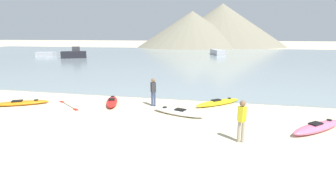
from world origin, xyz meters
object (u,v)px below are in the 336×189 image
Objects in this scene: person_near_waterline at (153,90)px; kayak_on_sand_2 at (20,103)px; kayak_on_sand_0 at (112,102)px; loose_paddle at (68,105)px; kayak_on_sand_3 at (178,112)px; moored_boat_1 at (218,52)px; moored_boat_4 at (46,54)px; kayak_on_sand_1 at (218,102)px; kayak_on_sand_4 at (317,127)px; person_near_foreground at (242,119)px; moored_boat_2 at (74,54)px.

kayak_on_sand_2 is at bearing -168.78° from person_near_waterline.
kayak_on_sand_0 is 1.15× the size of loose_paddle.
moored_boat_1 reaches higher than kayak_on_sand_3.
person_near_waterline reaches higher than kayak_on_sand_3.
moored_boat_1 is 1.61× the size of moored_boat_4.
kayak_on_sand_3 is 0.50× the size of moored_boat_1.
kayak_on_sand_2 is at bearing -166.98° from kayak_on_sand_1.
moored_boat_1 is (-6.45, 45.38, 0.43)m from kayak_on_sand_4.
person_near_foreground is 1.01× the size of person_near_waterline.
moored_boat_2 is 2.09× the size of loose_paddle.
person_near_foreground reaches higher than person_near_waterline.
person_near_waterline is (-3.77, -1.14, 0.81)m from kayak_on_sand_1.
person_near_foreground reaches higher than kayak_on_sand_3.
loose_paddle is (-6.86, -44.06, -0.60)m from moored_boat_1.
moored_boat_2 is (-25.56, -13.89, 0.18)m from moored_boat_1.
moored_boat_2 is at bearing 129.93° from kayak_on_sand_3.
kayak_on_sand_2 is 3.00m from loose_paddle.
person_near_foreground is at bearing -49.51° from moored_boat_2.
loose_paddle is at bearing 161.27° from person_near_foreground.
person_near_foreground reaches higher than kayak_on_sand_0.
person_near_foreground is at bearing -86.29° from moored_boat_1.
kayak_on_sand_0 is at bearing -47.62° from moored_boat_4.
person_near_foreground is 51.92m from moored_boat_4.
moored_boat_2 is (-21.14, 29.29, 0.62)m from kayak_on_sand_0.
moored_boat_1 is at bearing 77.59° from kayak_on_sand_2.
loose_paddle is (-2.44, -0.89, -0.15)m from kayak_on_sand_0.
person_near_waterline reaches higher than kayak_on_sand_0.
moored_boat_1 reaches higher than kayak_on_sand_2.
kayak_on_sand_0 is 0.43× the size of moored_boat_1.
kayak_on_sand_0 is 2.60m from loose_paddle.
kayak_on_sand_4 is 1.23× the size of loose_paddle.
kayak_on_sand_3 is at bearing 171.04° from kayak_on_sand_4.
kayak_on_sand_1 is 0.91× the size of kayak_on_sand_3.
moored_boat_4 is (-8.28, 2.96, -0.33)m from moored_boat_2.
kayak_on_sand_1 reaches higher than loose_paddle.
kayak_on_sand_1 is 0.72× the size of moored_boat_4.
kayak_on_sand_0 is 43.40m from moored_boat_1.
loose_paddle is (-6.80, 0.29, -0.13)m from kayak_on_sand_3.
person_near_waterline is 0.35× the size of moored_boat_2.
person_near_foreground reaches higher than moored_boat_4.
person_near_waterline is (-4.89, 4.45, -0.01)m from person_near_foreground.
person_near_waterline is at bearing 11.22° from kayak_on_sand_2.
kayak_on_sand_2 is at bearing -178.76° from kayak_on_sand_3.
kayak_on_sand_1 reaches higher than kayak_on_sand_3.
kayak_on_sand_3 is at bearing -44.70° from moored_boat_4.
kayak_on_sand_4 is 8.64m from person_near_waterline.
kayak_on_sand_0 is 5.57m from kayak_on_sand_2.
kayak_on_sand_1 is 1.64× the size of person_near_foreground.
kayak_on_sand_2 is at bearing -165.50° from kayak_on_sand_0.
person_near_waterline reaches higher than loose_paddle.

